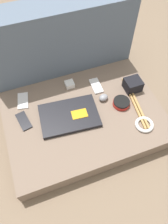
{
  "coord_description": "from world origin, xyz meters",
  "views": [
    {
      "loc": [
        -0.25,
        -0.67,
        1.18
      ],
      "look_at": [
        0.0,
        0.0,
        0.12
      ],
      "focal_mm": 35.0,
      "sensor_mm": 36.0,
      "label": 1
    }
  ],
  "objects_px": {
    "camera_pouch": "(133,85)",
    "charger_brick": "(70,84)",
    "computer_mouse": "(103,98)",
    "laptop": "(69,116)",
    "speaker_puck": "(121,103)",
    "phone_small": "(24,121)",
    "phone_black": "(96,86)",
    "phone_silver": "(23,101)"
  },
  "relations": [
    {
      "from": "phone_silver",
      "to": "speaker_puck",
      "type": "bearing_deg",
      "value": -12.01
    },
    {
      "from": "computer_mouse",
      "to": "charger_brick",
      "type": "bearing_deg",
      "value": 114.21
    },
    {
      "from": "computer_mouse",
      "to": "charger_brick",
      "type": "height_order",
      "value": "computer_mouse"
    },
    {
      "from": "speaker_puck",
      "to": "phone_black",
      "type": "distance_m",
      "value": 0.21
    },
    {
      "from": "laptop",
      "to": "computer_mouse",
      "type": "bearing_deg",
      "value": 17.29
    },
    {
      "from": "speaker_puck",
      "to": "phone_silver",
      "type": "bearing_deg",
      "value": 157.37
    },
    {
      "from": "phone_black",
      "to": "phone_small",
      "type": "xyz_separation_m",
      "value": [
        -0.49,
        -0.1,
        -0.0
      ]
    },
    {
      "from": "speaker_puck",
      "to": "phone_silver",
      "type": "height_order",
      "value": "speaker_puck"
    },
    {
      "from": "speaker_puck",
      "to": "phone_silver",
      "type": "xyz_separation_m",
      "value": [
        -0.55,
        0.23,
        -0.01
      ]
    },
    {
      "from": "computer_mouse",
      "to": "speaker_puck",
      "type": "height_order",
      "value": "computer_mouse"
    },
    {
      "from": "speaker_puck",
      "to": "phone_small",
      "type": "distance_m",
      "value": 0.59
    },
    {
      "from": "computer_mouse",
      "to": "phone_small",
      "type": "distance_m",
      "value": 0.49
    },
    {
      "from": "camera_pouch",
      "to": "charger_brick",
      "type": "distance_m",
      "value": 0.4
    },
    {
      "from": "camera_pouch",
      "to": "speaker_puck",
      "type": "bearing_deg",
      "value": -142.98
    },
    {
      "from": "camera_pouch",
      "to": "charger_brick",
      "type": "xyz_separation_m",
      "value": [
        -0.37,
        0.16,
        -0.02
      ]
    },
    {
      "from": "laptop",
      "to": "phone_black",
      "type": "relative_size",
      "value": 2.83
    },
    {
      "from": "laptop",
      "to": "phone_black",
      "type": "xyz_separation_m",
      "value": [
        0.23,
        0.16,
        -0.01
      ]
    },
    {
      "from": "phone_silver",
      "to": "phone_small",
      "type": "relative_size",
      "value": 0.97
    },
    {
      "from": "speaker_puck",
      "to": "charger_brick",
      "type": "distance_m",
      "value": 0.35
    },
    {
      "from": "computer_mouse",
      "to": "phone_silver",
      "type": "bearing_deg",
      "value": 143.18
    },
    {
      "from": "laptop",
      "to": "speaker_puck",
      "type": "distance_m",
      "value": 0.32
    },
    {
      "from": "phone_black",
      "to": "phone_small",
      "type": "bearing_deg",
      "value": -166.39
    },
    {
      "from": "speaker_puck",
      "to": "phone_black",
      "type": "bearing_deg",
      "value": 115.46
    },
    {
      "from": "phone_silver",
      "to": "camera_pouch",
      "type": "xyz_separation_m",
      "value": [
        0.67,
        -0.14,
        0.03
      ]
    },
    {
      "from": "laptop",
      "to": "phone_small",
      "type": "bearing_deg",
      "value": 172.24
    },
    {
      "from": "laptop",
      "to": "phone_black",
      "type": "bearing_deg",
      "value": 40.37
    },
    {
      "from": "laptop",
      "to": "phone_black",
      "type": "height_order",
      "value": "laptop"
    },
    {
      "from": "phone_small",
      "to": "charger_brick",
      "type": "relative_size",
      "value": 2.44
    },
    {
      "from": "laptop",
      "to": "camera_pouch",
      "type": "bearing_deg",
      "value": 14.23
    },
    {
      "from": "laptop",
      "to": "charger_brick",
      "type": "distance_m",
      "value": 0.24
    },
    {
      "from": "computer_mouse",
      "to": "laptop",
      "type": "bearing_deg",
      "value": 173.56
    },
    {
      "from": "computer_mouse",
      "to": "camera_pouch",
      "type": "bearing_deg",
      "value": -13.06
    },
    {
      "from": "camera_pouch",
      "to": "phone_silver",
      "type": "bearing_deg",
      "value": 168.18
    },
    {
      "from": "laptop",
      "to": "computer_mouse",
      "type": "height_order",
      "value": "computer_mouse"
    },
    {
      "from": "speaker_puck",
      "to": "phone_black",
      "type": "height_order",
      "value": "speaker_puck"
    },
    {
      "from": "phone_small",
      "to": "camera_pouch",
      "type": "height_order",
      "value": "camera_pouch"
    },
    {
      "from": "phone_small",
      "to": "charger_brick",
      "type": "height_order",
      "value": "charger_brick"
    },
    {
      "from": "phone_black",
      "to": "charger_brick",
      "type": "distance_m",
      "value": 0.17
    },
    {
      "from": "laptop",
      "to": "phone_silver",
      "type": "height_order",
      "value": "laptop"
    },
    {
      "from": "phone_black",
      "to": "camera_pouch",
      "type": "distance_m",
      "value": 0.23
    },
    {
      "from": "speaker_puck",
      "to": "charger_brick",
      "type": "xyz_separation_m",
      "value": [
        -0.25,
        0.25,
        -0.0
      ]
    },
    {
      "from": "phone_black",
      "to": "camera_pouch",
      "type": "relative_size",
      "value": 1.26
    }
  ]
}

